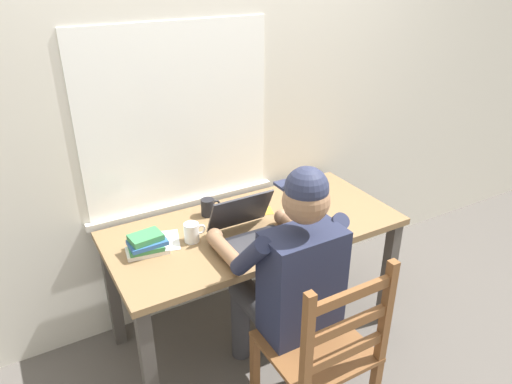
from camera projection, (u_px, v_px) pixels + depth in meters
ground_plane at (255, 329)px, 2.80m from camera, size 8.00×8.00×0.00m
back_wall at (214, 94)px, 2.55m from camera, size 6.00×0.08×2.60m
desk at (255, 240)px, 2.53m from camera, size 1.51×0.70×0.70m
seated_person at (288, 275)px, 2.13m from camera, size 0.50×0.60×1.24m
wooden_chair at (323, 353)px, 2.01m from camera, size 0.42×0.42×0.94m
laptop at (250, 231)px, 2.34m from camera, size 0.33×0.33×0.22m
computer_mouse at (305, 228)px, 2.43m from camera, size 0.06×0.10×0.03m
coffee_mug_white at (192, 232)px, 2.33m from camera, size 0.11×0.07×0.10m
coffee_mug_dark at (208, 207)px, 2.56m from camera, size 0.11×0.07×0.09m
book_stack_main at (147, 244)px, 2.24m from camera, size 0.21×0.15×0.09m
paper_pile_near_laptop at (159, 242)px, 2.34m from camera, size 0.24×0.24×0.00m
landscape_photo_print at (260, 211)px, 2.62m from camera, size 0.15×0.12×0.00m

